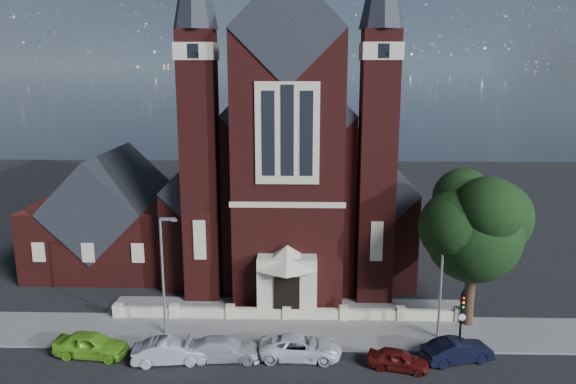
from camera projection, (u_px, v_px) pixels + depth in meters
The scene contains 16 objects.
ground at pixel (290, 276), 47.89m from camera, with size 120.00×120.00×0.00m, color black.
pavement_strip at pixel (286, 333), 37.65m from camera, with size 60.00×5.00×0.12m, color slate.
forecourt_paving at pixel (288, 308), 41.55m from camera, with size 26.00×3.00×0.14m, color slate.
forecourt_wall at pixel (287, 320), 39.60m from camera, with size 24.00×0.40×0.90m, color #B7AF91.
church at pixel (292, 166), 53.85m from camera, with size 20.01×34.90×29.20m.
parish_hall at pixel (113, 220), 50.36m from camera, with size 12.00×12.20×10.24m.
street_tree at pixel (477, 230), 36.98m from camera, with size 6.40×6.60×10.70m.
street_lamp_left at pixel (164, 270), 36.36m from camera, with size 1.16×0.22×8.09m.
street_lamp_right at pixel (443, 272), 35.89m from camera, with size 1.16×0.22×8.09m.
traffic_signal at pixel (462, 312), 34.77m from camera, with size 0.28×0.42×4.00m.
car_lime_van at pixel (91, 345), 34.46m from camera, with size 1.82×4.53×1.54m, color #6CBA25.
car_silver_a at pixel (169, 351), 33.73m from camera, with size 1.53×4.38×1.44m, color #9DA1A4.
car_silver_b at pixel (224, 349), 34.15m from camera, with size 1.89×4.64×1.35m, color #B6B8BF.
car_white_suv at pixel (300, 347), 34.30m from camera, with size 2.32×5.04×1.40m, color white.
car_dark_red at pixel (398, 359), 33.04m from camera, with size 1.44×3.58×1.22m, color #54110E.
car_navy at pixel (457, 351), 33.85m from camera, with size 1.50×4.31×1.42m, color black.
Camera 1 is at (1.06, -30.16, 17.45)m, focal length 35.00 mm.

